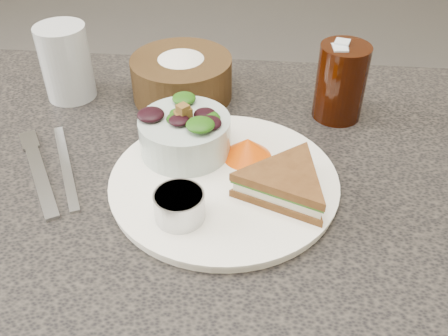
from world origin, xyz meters
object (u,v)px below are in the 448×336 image
salad_bowl (185,129)px  dinner_plate (224,182)px  dining_table (193,331)px  dressing_ramekin (179,206)px  cola_glass (341,79)px  bread_basket (182,71)px  water_glass (66,62)px  sandwich (286,184)px

salad_bowl → dinner_plate: bearing=-43.2°
dining_table → dressing_ramekin: size_ratio=16.58×
dining_table → cola_glass: cola_glass is taller
dressing_ramekin → bread_basket: bearing=98.6°
salad_bowl → water_glass: water_glass is taller
bread_basket → salad_bowl: bearing=-79.4°
dinner_plate → sandwich: bearing=-17.9°
dinner_plate → salad_bowl: 0.09m
sandwich → dressing_ramekin: bearing=-135.6°
dining_table → dinner_plate: 0.39m
dinner_plate → water_glass: (-0.28, 0.21, 0.05)m
dinner_plate → cola_glass: cola_glass is taller
dressing_ramekin → cola_glass: bearing=52.2°
dining_table → dinner_plate: size_ratio=3.37×
dressing_ramekin → dining_table: bearing=98.3°
sandwich → bread_basket: 0.30m
salad_bowl → cola_glass: size_ratio=0.96×
sandwich → dressing_ramekin: 0.14m
dining_table → salad_bowl: (0.00, 0.04, 0.42)m
dining_table → salad_bowl: size_ratio=7.97×
dining_table → water_glass: water_glass is taller
dinner_plate → dressing_ramekin: (-0.05, -0.08, 0.02)m
dinner_plate → water_glass: 0.35m
dining_table → dinner_plate: dinner_plate is taller
salad_bowl → sandwich: bearing=-30.3°
dining_table → sandwich: 0.43m
water_glass → dinner_plate: bearing=-37.2°
dining_table → cola_glass: bearing=37.5°
dinner_plate → bread_basket: size_ratio=1.80×
salad_bowl → water_glass: (-0.22, 0.15, 0.01)m
salad_bowl → bread_basket: bearing=100.6°
sandwich → salad_bowl: (-0.14, 0.08, 0.02)m
sandwich → dressing_ramekin: (-0.12, -0.05, -0.00)m
salad_bowl → bread_basket: (-0.03, 0.17, -0.00)m
dining_table → sandwich: bearing=-17.9°
sandwich → cola_glass: (0.08, 0.21, 0.03)m
bread_basket → water_glass: (-0.19, -0.02, 0.01)m
dining_table → cola_glass: (0.22, 0.17, 0.44)m
sandwich → bread_basket: bearing=146.1°
dinner_plate → salad_bowl: size_ratio=2.36×
bread_basket → cola_glass: 0.26m
water_glass → salad_bowl: bearing=-35.3°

